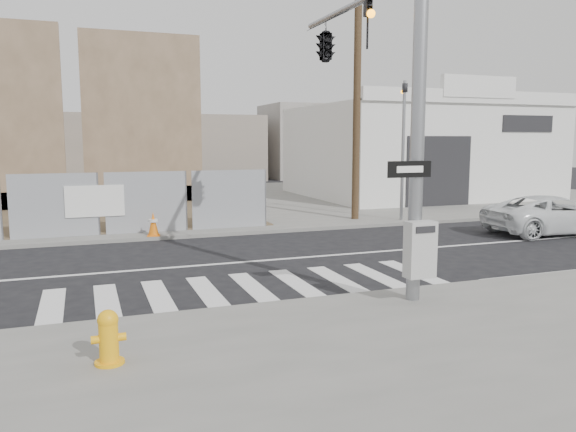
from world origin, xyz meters
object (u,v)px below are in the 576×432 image
object	(u,v)px
suv	(553,215)
traffic_cone_d	(153,224)
auto_shop	(416,151)
signal_pole	(351,67)
fire_hydrant	(109,337)

from	to	relation	value
suv	traffic_cone_d	world-z (taller)	suv
traffic_cone_d	auto_shop	bearing A→B (deg)	29.77
signal_pole	traffic_cone_d	world-z (taller)	signal_pole
auto_shop	traffic_cone_d	bearing A→B (deg)	-150.23
suv	signal_pole	bearing A→B (deg)	111.31
signal_pole	traffic_cone_d	xyz separation A→B (m)	(-3.79, 6.27, -4.29)
signal_pole	fire_hydrant	bearing A→B (deg)	-144.30
signal_pole	suv	world-z (taller)	signal_pole
auto_shop	traffic_cone_d	xyz separation A→B (m)	(-15.29, -8.75, -2.05)
auto_shop	suv	bearing A→B (deg)	-101.50
signal_pole	suv	size ratio (longest dim) A/B	1.50
suv	traffic_cone_d	bearing A→B (deg)	78.96
signal_pole	fire_hydrant	xyz separation A→B (m)	(-5.60, -4.02, -4.29)
signal_pole	auto_shop	world-z (taller)	signal_pole
auto_shop	fire_hydrant	distance (m)	25.67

